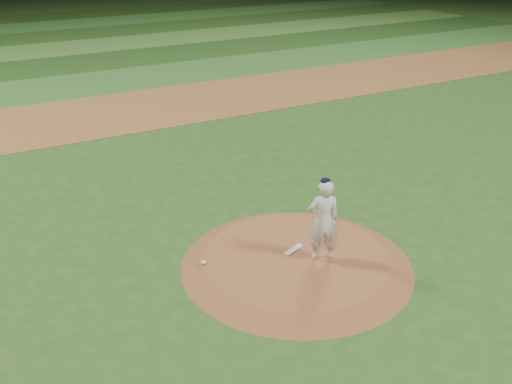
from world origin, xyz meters
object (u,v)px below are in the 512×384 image
object	(u,v)px
rosin_bag	(203,262)
pitcher_on_mound	(323,220)
pitching_rubber	(294,249)
pitchers_mound	(296,260)

from	to	relation	value
rosin_bag	pitcher_on_mound	bearing A→B (deg)	-23.49
rosin_bag	pitcher_on_mound	xyz separation A→B (m)	(2.54, -1.10, 0.98)
pitching_rubber	pitcher_on_mound	bearing A→B (deg)	-78.94
rosin_bag	pitchers_mound	bearing A→B (deg)	-20.03
pitching_rubber	pitcher_on_mound	distance (m)	1.23
pitchers_mound	rosin_bag	size ratio (longest dim) A/B	41.82
rosin_bag	pitcher_on_mound	distance (m)	2.94
pitcher_on_mound	pitchers_mound	bearing A→B (deg)	143.21
pitchers_mound	pitching_rubber	distance (m)	0.31
rosin_bag	pitcher_on_mound	world-z (taller)	pitcher_on_mound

